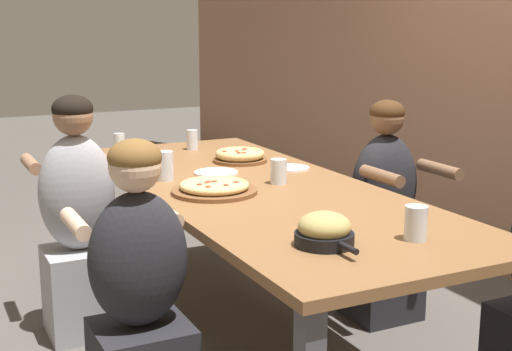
{
  "coord_description": "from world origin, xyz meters",
  "views": [
    {
      "loc": [
        2.84,
        -1.4,
        1.5
      ],
      "look_at": [
        0.0,
        0.0,
        0.81
      ],
      "focal_mm": 50.0,
      "sensor_mm": 36.0,
      "label": 1
    }
  ],
  "objects_px": {
    "drinking_glass_c": "(165,168)",
    "pizza_board_second": "(240,156)",
    "diner_near_midleft": "(79,228)",
    "diner_far_center": "(383,222)",
    "drinking_glass_e": "(416,223)",
    "drinking_glass_b": "(119,143)",
    "drinking_glass_d": "(279,173)",
    "diner_near_midright": "(140,305)",
    "empty_plate_a": "(150,165)",
    "pizza_board_main": "(214,188)",
    "skillet_bowl": "(324,231)",
    "empty_plate_b": "(291,168)",
    "empty_plate_c": "(216,173)",
    "drinking_glass_a": "(192,141)"
  },
  "relations": [
    {
      "from": "empty_plate_b",
      "to": "drinking_glass_e",
      "type": "bearing_deg",
      "value": -9.0
    },
    {
      "from": "drinking_glass_b",
      "to": "diner_near_midleft",
      "type": "xyz_separation_m",
      "value": [
        0.65,
        -0.39,
        -0.28
      ]
    },
    {
      "from": "pizza_board_second",
      "to": "drinking_glass_b",
      "type": "bearing_deg",
      "value": -138.54
    },
    {
      "from": "diner_near_midleft",
      "to": "diner_far_center",
      "type": "relative_size",
      "value": 1.04
    },
    {
      "from": "drinking_glass_b",
      "to": "drinking_glass_c",
      "type": "xyz_separation_m",
      "value": [
        0.82,
        -0.01,
        0.01
      ]
    },
    {
      "from": "drinking_glass_b",
      "to": "drinking_glass_e",
      "type": "bearing_deg",
      "value": 12.24
    },
    {
      "from": "empty_plate_a",
      "to": "drinking_glass_a",
      "type": "height_order",
      "value": "drinking_glass_a"
    },
    {
      "from": "empty_plate_a",
      "to": "drinking_glass_a",
      "type": "relative_size",
      "value": 1.99
    },
    {
      "from": "pizza_board_main",
      "to": "skillet_bowl",
      "type": "height_order",
      "value": "skillet_bowl"
    },
    {
      "from": "empty_plate_b",
      "to": "diner_far_center",
      "type": "relative_size",
      "value": 0.16
    },
    {
      "from": "drinking_glass_e",
      "to": "diner_far_center",
      "type": "bearing_deg",
      "value": 148.85
    },
    {
      "from": "pizza_board_main",
      "to": "drinking_glass_a",
      "type": "relative_size",
      "value": 3.24
    },
    {
      "from": "drinking_glass_e",
      "to": "diner_near_midleft",
      "type": "relative_size",
      "value": 0.1
    },
    {
      "from": "empty_plate_a",
      "to": "diner_near_midright",
      "type": "distance_m",
      "value": 1.27
    },
    {
      "from": "drinking_glass_b",
      "to": "drinking_glass_c",
      "type": "relative_size",
      "value": 0.79
    },
    {
      "from": "drinking_glass_d",
      "to": "diner_near_midright",
      "type": "xyz_separation_m",
      "value": [
        0.5,
        -0.83,
        -0.31
      ]
    },
    {
      "from": "pizza_board_second",
      "to": "empty_plate_a",
      "type": "distance_m",
      "value": 0.48
    },
    {
      "from": "drinking_glass_a",
      "to": "diner_far_center",
      "type": "bearing_deg",
      "value": 31.61
    },
    {
      "from": "drinking_glass_a",
      "to": "drinking_glass_d",
      "type": "distance_m",
      "value": 1.01
    },
    {
      "from": "drinking_glass_b",
      "to": "pizza_board_second",
      "type": "bearing_deg",
      "value": 41.46
    },
    {
      "from": "skillet_bowl",
      "to": "diner_near_midleft",
      "type": "xyz_separation_m",
      "value": [
        -1.36,
        -0.53,
        -0.28
      ]
    },
    {
      "from": "diner_near_midleft",
      "to": "drinking_glass_e",
      "type": "bearing_deg",
      "value": -59.68
    },
    {
      "from": "drinking_glass_b",
      "to": "drinking_glass_d",
      "type": "distance_m",
      "value": 1.2
    },
    {
      "from": "empty_plate_c",
      "to": "diner_far_center",
      "type": "xyz_separation_m",
      "value": [
        0.34,
        0.77,
        -0.26
      ]
    },
    {
      "from": "empty_plate_a",
      "to": "drinking_glass_b",
      "type": "bearing_deg",
      "value": -175.87
    },
    {
      "from": "diner_far_center",
      "to": "pizza_board_main",
      "type": "bearing_deg",
      "value": 1.7
    },
    {
      "from": "drinking_glass_e",
      "to": "diner_far_center",
      "type": "height_order",
      "value": "diner_far_center"
    },
    {
      "from": "skillet_bowl",
      "to": "drinking_glass_c",
      "type": "height_order",
      "value": "drinking_glass_c"
    },
    {
      "from": "drinking_glass_b",
      "to": "diner_near_midright",
      "type": "xyz_separation_m",
      "value": [
        1.62,
        -0.39,
        -0.31
      ]
    },
    {
      "from": "drinking_glass_a",
      "to": "pizza_board_main",
      "type": "bearing_deg",
      "value": -16.19
    },
    {
      "from": "empty_plate_c",
      "to": "drinking_glass_e",
      "type": "relative_size",
      "value": 1.78
    },
    {
      "from": "drinking_glass_d",
      "to": "drinking_glass_e",
      "type": "height_order",
      "value": "drinking_glass_e"
    },
    {
      "from": "empty_plate_a",
      "to": "diner_near_midright",
      "type": "xyz_separation_m",
      "value": [
        1.16,
        -0.42,
        -0.27
      ]
    },
    {
      "from": "drinking_glass_c",
      "to": "diner_near_midright",
      "type": "xyz_separation_m",
      "value": [
        0.81,
        -0.38,
        -0.32
      ]
    },
    {
      "from": "pizza_board_second",
      "to": "drinking_glass_e",
      "type": "relative_size",
      "value": 2.4
    },
    {
      "from": "pizza_board_main",
      "to": "diner_near_midright",
      "type": "bearing_deg",
      "value": -46.64
    },
    {
      "from": "drinking_glass_a",
      "to": "diner_near_midright",
      "type": "xyz_separation_m",
      "value": [
        1.52,
        -0.8,
        -0.31
      ]
    },
    {
      "from": "pizza_board_main",
      "to": "diner_near_midright",
      "type": "distance_m",
      "value": 0.73
    },
    {
      "from": "pizza_board_second",
      "to": "drinking_glass_c",
      "type": "distance_m",
      "value": 0.57
    },
    {
      "from": "drinking_glass_a",
      "to": "drinking_glass_e",
      "type": "bearing_deg",
      "value": 1.41
    },
    {
      "from": "pizza_board_main",
      "to": "diner_far_center",
      "type": "relative_size",
      "value": 0.34
    },
    {
      "from": "drinking_glass_c",
      "to": "pizza_board_second",
      "type": "bearing_deg",
      "value": 116.42
    },
    {
      "from": "pizza_board_second",
      "to": "drinking_glass_e",
      "type": "bearing_deg",
      "value": -1.71
    },
    {
      "from": "pizza_board_main",
      "to": "diner_near_midleft",
      "type": "relative_size",
      "value": 0.32
    },
    {
      "from": "empty_plate_b",
      "to": "diner_near_midleft",
      "type": "height_order",
      "value": "diner_near_midleft"
    },
    {
      "from": "pizza_board_main",
      "to": "pizza_board_second",
      "type": "bearing_deg",
      "value": 146.02
    },
    {
      "from": "diner_far_center",
      "to": "diner_near_midright",
      "type": "relative_size",
      "value": 1.01
    },
    {
      "from": "drinking_glass_a",
      "to": "drinking_glass_b",
      "type": "height_order",
      "value": "drinking_glass_a"
    },
    {
      "from": "diner_far_center",
      "to": "drinking_glass_b",
      "type": "bearing_deg",
      "value": -47.53
    },
    {
      "from": "skillet_bowl",
      "to": "diner_far_center",
      "type": "bearing_deg",
      "value": 134.37
    }
  ]
}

